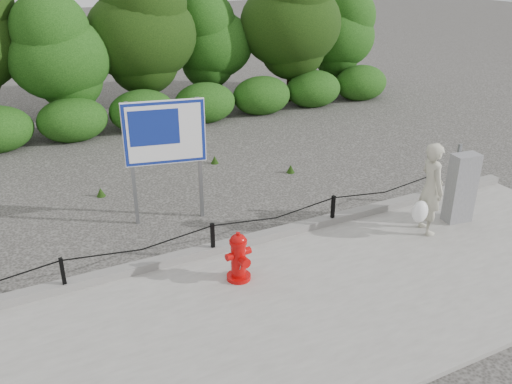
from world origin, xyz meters
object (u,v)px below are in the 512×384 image
object	(u,v)px
utility_cabinet	(461,188)
advertising_sign	(165,138)
fire_hydrant	(239,257)
pedestrian	(430,190)

from	to	relation	value
utility_cabinet	advertising_sign	world-z (taller)	advertising_sign
fire_hydrant	pedestrian	size ratio (longest dim) A/B	0.48
fire_hydrant	advertising_sign	xyz separation A→B (m)	(-0.28, 2.62, 1.25)
fire_hydrant	utility_cabinet	bearing A→B (deg)	-8.34
pedestrian	utility_cabinet	bearing A→B (deg)	-70.81
fire_hydrant	pedestrian	xyz separation A→B (m)	(3.83, -0.13, 0.45)
fire_hydrant	advertising_sign	size ratio (longest dim) A/B	0.35
pedestrian	utility_cabinet	size ratio (longest dim) A/B	1.15
utility_cabinet	advertising_sign	size ratio (longest dim) A/B	0.62
utility_cabinet	advertising_sign	bearing A→B (deg)	159.08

